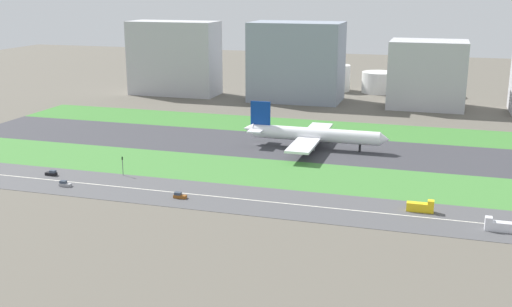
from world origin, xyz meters
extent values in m
plane|color=#5B564C|center=(0.00, 0.00, 0.00)|extent=(800.00, 800.00, 0.00)
cube|color=#38383D|center=(0.00, 0.00, 0.05)|extent=(280.00, 46.00, 0.10)
cube|color=#3D7A33|center=(0.00, 41.00, 0.05)|extent=(280.00, 36.00, 0.10)
cube|color=#427F38|center=(0.00, -41.00, 0.05)|extent=(280.00, 36.00, 0.10)
cube|color=#4C4C4F|center=(0.00, -73.00, 0.05)|extent=(280.00, 28.00, 0.10)
cube|color=silver|center=(0.00, -73.00, 0.11)|extent=(266.00, 0.50, 0.01)
cylinder|color=white|center=(26.93, 0.00, 6.30)|extent=(56.00, 6.00, 6.00)
cone|color=white|center=(56.93, 0.00, 6.30)|extent=(4.00, 5.70, 5.70)
cone|color=white|center=(-3.57, 0.00, 7.10)|extent=(5.00, 5.40, 5.40)
cube|color=navy|center=(1.93, 0.00, 14.30)|extent=(9.00, 0.80, 11.00)
cube|color=white|center=(0.93, 0.00, 7.30)|extent=(6.00, 16.00, 0.60)
cube|color=white|center=(24.93, 15.00, 5.10)|extent=(10.00, 26.00, 1.00)
cylinder|color=gray|center=(25.93, 9.00, 2.90)|extent=(5.00, 3.20, 3.20)
cube|color=white|center=(24.93, -15.00, 5.10)|extent=(10.00, 26.00, 1.00)
cylinder|color=gray|center=(25.93, -9.00, 2.90)|extent=(5.00, 3.20, 3.20)
cylinder|color=black|center=(46.53, 0.00, 1.70)|extent=(1.00, 1.00, 3.20)
cylinder|color=black|center=(22.93, 3.50, 1.70)|extent=(1.00, 1.00, 3.20)
cylinder|color=black|center=(22.93, -3.50, 1.70)|extent=(1.00, 1.00, 3.20)
cube|color=black|center=(-60.55, -68.00, 0.65)|extent=(4.40, 1.80, 1.10)
cube|color=#333D4C|center=(-59.75, -68.00, 1.65)|extent=(2.20, 1.66, 0.90)
cube|color=yellow|center=(74.44, -68.00, 1.50)|extent=(8.40, 2.50, 2.80)
cube|color=yellow|center=(77.64, -68.00, 3.50)|extent=(2.00, 2.30, 1.20)
cube|color=brown|center=(-3.48, -78.00, 0.65)|extent=(4.40, 1.80, 1.10)
cube|color=#333D4C|center=(-4.28, -78.00, 1.65)|extent=(2.20, 1.66, 0.90)
cube|color=silver|center=(97.37, -78.00, 1.50)|extent=(8.40, 2.50, 2.80)
cube|color=silver|center=(94.17, -78.00, 3.50)|extent=(2.00, 2.30, 1.20)
cube|color=#99999E|center=(-47.81, -78.00, 0.65)|extent=(4.40, 1.80, 1.10)
cube|color=#333D4C|center=(-48.61, -78.00, 1.65)|extent=(2.20, 1.66, 0.90)
cylinder|color=#4C4C51|center=(-34.63, -60.00, 3.10)|extent=(0.24, 0.24, 6.00)
cube|color=black|center=(-34.63, -60.00, 6.70)|extent=(0.36, 0.36, 1.20)
sphere|color=#19D826|center=(-34.63, -60.20, 7.00)|extent=(0.24, 0.24, 0.24)
cube|color=#B2B2B7|center=(-90.00, 114.00, 23.70)|extent=(57.38, 25.16, 47.39)
cube|color=gray|center=(-8.26, 114.00, 24.07)|extent=(55.85, 32.57, 48.14)
cube|color=#B2B2B7|center=(70.02, 114.00, 19.46)|extent=(43.50, 33.18, 38.91)
cylinder|color=silver|center=(9.47, 159.00, 8.72)|extent=(18.60, 18.60, 17.44)
cylinder|color=silver|center=(38.27, 159.00, 6.90)|extent=(22.99, 22.99, 13.79)
cylinder|color=silver|center=(68.65, 159.00, 8.69)|extent=(22.15, 22.15, 17.39)
camera|label=1|loc=(77.52, -259.16, 69.01)|focal=43.36mm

